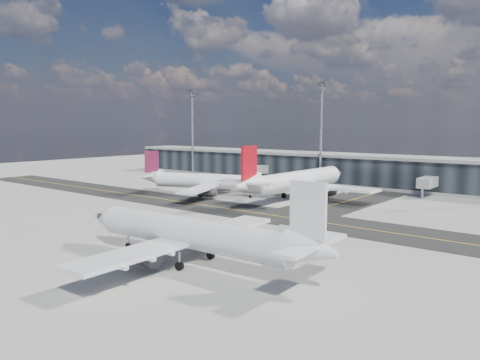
{
  "coord_description": "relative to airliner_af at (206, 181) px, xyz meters",
  "views": [
    {
      "loc": [
        64.3,
        -67.43,
        16.91
      ],
      "look_at": [
        0.55,
        11.5,
        5.0
      ],
      "focal_mm": 35.0,
      "sensor_mm": 36.0,
      "label": 1
    }
  ],
  "objects": [
    {
      "name": "ground",
      "position": [
        12.12,
        -14.15,
        -3.48
      ],
      "size": [
        300.0,
        300.0,
        0.0
      ],
      "primitive_type": "plane",
      "color": "gray",
      "rests_on": "ground"
    },
    {
      "name": "taxiway_lanes",
      "position": [
        16.04,
        -3.41,
        -3.47
      ],
      "size": [
        180.0,
        63.0,
        0.03
      ],
      "color": "black",
      "rests_on": "ground"
    },
    {
      "name": "terminal_concourse",
      "position": [
        12.17,
        40.78,
        0.61
      ],
      "size": [
        152.0,
        19.8,
        8.8
      ],
      "color": "black",
      "rests_on": "ground"
    },
    {
      "name": "floodlight_masts",
      "position": [
        12.12,
        33.85,
        12.12
      ],
      "size": [
        102.5,
        0.7,
        28.9
      ],
      "color": "gray",
      "rests_on": "ground"
    },
    {
      "name": "airliner_af",
      "position": [
        0.0,
        0.0,
        0.0
      ],
      "size": [
        34.39,
        29.74,
        10.55
      ],
      "rotation": [
        0.0,
        0.0,
        -1.21
      ],
      "color": "white",
      "rests_on": "ground"
    },
    {
      "name": "airliner_redtail",
      "position": [
        19.7,
        9.34,
        0.76
      ],
      "size": [
        36.76,
        43.24,
        12.86
      ],
      "rotation": [
        0.0,
        0.0,
        -0.0
      ],
      "color": "white",
      "rests_on": "ground"
    },
    {
      "name": "airliner_near",
      "position": [
        37.02,
        -41.87,
        0.25
      ],
      "size": [
        38.18,
        32.52,
        11.32
      ],
      "rotation": [
        0.0,
        0.0,
        1.62
      ],
      "color": "silver",
      "rests_on": "ground"
    },
    {
      "name": "baggage_tug",
      "position": [
        -3.77,
        0.05,
        -2.64
      ],
      "size": [
        2.92,
        1.95,
        1.68
      ],
      "rotation": [
        0.0,
        0.0,
        -1.32
      ],
      "color": "orange",
      "rests_on": "ground"
    },
    {
      "name": "service_van",
      "position": [
        17.1,
        17.56,
        -2.77
      ],
      "size": [
        4.59,
        5.63,
        1.43
      ],
      "primitive_type": "imported",
      "rotation": [
        0.0,
        0.0,
        0.52
      ],
      "color": "white",
      "rests_on": "ground"
    }
  ]
}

